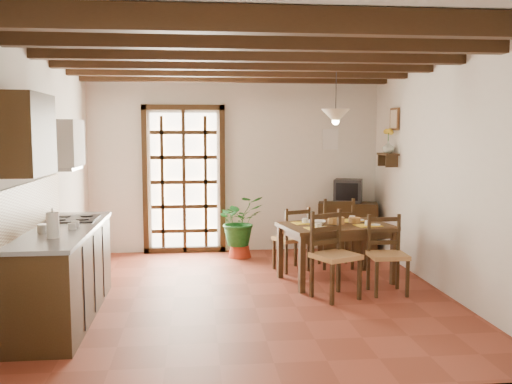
{
  "coord_description": "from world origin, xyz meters",
  "views": [
    {
      "loc": [
        -0.61,
        -6.37,
        1.87
      ],
      "look_at": [
        0.1,
        0.4,
        1.15
      ],
      "focal_mm": 40.0,
      "sensor_mm": 36.0,
      "label": 1
    }
  ],
  "objects": [
    {
      "name": "dining_table",
      "position": [
        1.12,
        0.51,
        0.63
      ],
      "size": [
        1.47,
        1.1,
        0.72
      ],
      "rotation": [
        0.0,
        0.0,
        0.2
      ],
      "color": "#3B2613",
      "rests_on": "ground_plane"
    },
    {
      "name": "ceiling_beams",
      "position": [
        0.0,
        0.0,
        2.69
      ],
      "size": [
        4.5,
        4.34,
        0.2
      ],
      "color": "black",
      "rests_on": "room_shell"
    },
    {
      "name": "framed_picture",
      "position": [
        2.22,
        1.6,
        2.05
      ],
      "size": [
        0.03,
        0.32,
        0.32
      ],
      "color": "brown",
      "rests_on": "room_shell"
    },
    {
      "name": "wall_shelf",
      "position": [
        2.14,
        1.6,
        1.51
      ],
      "size": [
        0.2,
        0.42,
        0.2
      ],
      "color": "black",
      "rests_on": "room_shell"
    },
    {
      "name": "chair_far_right",
      "position": [
        1.3,
        1.24,
        0.31
      ],
      "size": [
        0.46,
        0.44,
        0.98
      ],
      "rotation": [
        0.0,
        0.0,
        3.12
      ],
      "color": "#A57746",
      "rests_on": "ground_plane"
    },
    {
      "name": "chair_far_left",
      "position": [
        0.66,
        1.11,
        0.27
      ],
      "size": [
        0.52,
        0.5,
        0.87
      ],
      "rotation": [
        0.0,
        0.0,
        3.52
      ],
      "color": "#A57746",
      "rests_on": "ground_plane"
    },
    {
      "name": "counter_items",
      "position": [
        -1.95,
        -0.51,
        0.96
      ],
      "size": [
        0.5,
        1.43,
        0.25
      ],
      "color": "black",
      "rests_on": "kitchen_counter"
    },
    {
      "name": "french_door",
      "position": [
        -0.8,
        2.45,
        1.18
      ],
      "size": [
        1.26,
        0.11,
        2.32
      ],
      "color": "white",
      "rests_on": "ground_plane"
    },
    {
      "name": "potted_plant",
      "position": [
        0.02,
        2.0,
        0.57
      ],
      "size": [
        2.14,
        1.98,
        1.95
      ],
      "primitive_type": "imported",
      "rotation": [
        0.0,
        0.0,
        0.33
      ],
      "color": "#144C19",
      "rests_on": "ground_plane"
    },
    {
      "name": "chair_near_left",
      "position": [
        0.93,
        -0.22,
        0.31
      ],
      "size": [
        0.59,
        0.58,
        0.98
      ],
      "rotation": [
        0.0,
        0.0,
        0.44
      ],
      "color": "#A57746",
      "rests_on": "ground_plane"
    },
    {
      "name": "crt_tv",
      "position": [
        1.73,
        2.22,
        0.96
      ],
      "size": [
        0.52,
        0.5,
        0.35
      ],
      "rotation": [
        0.0,
        0.0,
        -0.36
      ],
      "color": "black",
      "rests_on": "sideboard"
    },
    {
      "name": "ground_plane",
      "position": [
        0.0,
        0.0,
        0.0
      ],
      "size": [
        5.0,
        5.0,
        0.0
      ],
      "primitive_type": "plane",
      "color": "brown"
    },
    {
      "name": "kitchen_counter",
      "position": [
        -1.96,
        -0.6,
        0.47
      ],
      "size": [
        0.64,
        2.25,
        1.38
      ],
      "color": "black",
      "rests_on": "ground_plane"
    },
    {
      "name": "sideboard",
      "position": [
        1.73,
        2.23,
        0.39
      ],
      "size": [
        0.98,
        0.62,
        0.77
      ],
      "primitive_type": "cube",
      "rotation": [
        0.0,
        0.0,
        -0.24
      ],
      "color": "black",
      "rests_on": "ground_plane"
    },
    {
      "name": "shelf_flowers",
      "position": [
        2.14,
        1.6,
        1.86
      ],
      "size": [
        0.14,
        0.14,
        0.36
      ],
      "color": "gold",
      "rests_on": "shelf_vase"
    },
    {
      "name": "plant_pot",
      "position": [
        0.02,
        2.0,
        0.11
      ],
      "size": [
        0.35,
        0.35,
        0.21
      ],
      "primitive_type": "cone",
      "color": "maroon",
      "rests_on": "ground_plane"
    },
    {
      "name": "range_hood",
      "position": [
        -2.05,
        -0.05,
        1.73
      ],
      "size": [
        0.38,
        0.6,
        0.54
      ],
      "color": "white",
      "rests_on": "room_shell"
    },
    {
      "name": "shelf_vase",
      "position": [
        2.14,
        1.6,
        1.65
      ],
      "size": [
        0.15,
        0.15,
        0.15
      ],
      "primitive_type": "imported",
      "color": "#B2BFB2",
      "rests_on": "wall_shelf"
    },
    {
      "name": "table_setting",
      "position": [
        1.12,
        0.51,
        0.72
      ],
      "size": [
        0.97,
        0.64,
        0.09
      ],
      "rotation": [
        0.0,
        0.0,
        0.2
      ],
      "color": "gold",
      "rests_on": "dining_table"
    },
    {
      "name": "pendant_lamp",
      "position": [
        1.12,
        0.61,
        2.08
      ],
      "size": [
        0.36,
        0.36,
        0.84
      ],
      "color": "black",
      "rests_on": "room_shell"
    },
    {
      "name": "chair_near_right",
      "position": [
        1.58,
        -0.08,
        0.28
      ],
      "size": [
        0.43,
        0.41,
        0.91
      ],
      "rotation": [
        0.0,
        0.0,
        -0.02
      ],
      "color": "#A57746",
      "rests_on": "ground_plane"
    },
    {
      "name": "table_bowl",
      "position": [
        0.88,
        0.51,
        0.75
      ],
      "size": [
        0.24,
        0.24,
        0.05
      ],
      "primitive_type": "imported",
      "rotation": [
        0.0,
        0.0,
        -0.12
      ],
      "color": "white",
      "rests_on": "dining_table"
    },
    {
      "name": "fuse_box",
      "position": [
        1.5,
        2.48,
        1.75
      ],
      "size": [
        0.25,
        0.03,
        0.32
      ],
      "primitive_type": "cube",
      "color": "white",
      "rests_on": "room_shell"
    },
    {
      "name": "upper_cabinet",
      "position": [
        -2.08,
        -1.3,
        1.85
      ],
      "size": [
        0.35,
        0.8,
        0.7
      ],
      "primitive_type": "cube",
      "color": "black",
      "rests_on": "room_shell"
    },
    {
      "name": "room_shell",
      "position": [
        0.0,
        0.0,
        1.82
      ],
      "size": [
        4.52,
        5.02,
        2.81
      ],
      "color": "silver",
      "rests_on": "ground_plane"
    }
  ]
}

